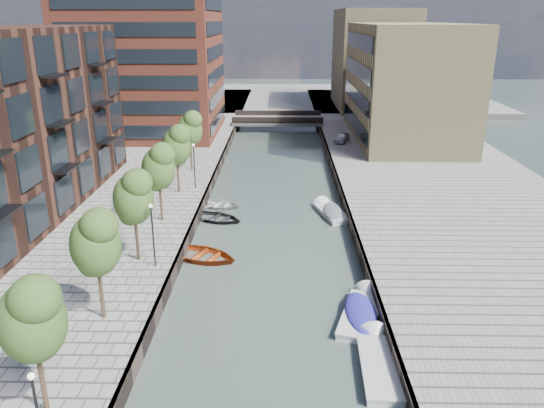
{
  "coord_description": "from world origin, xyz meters",
  "views": [
    {
      "loc": [
        0.67,
        -5.77,
        15.68
      ],
      "look_at": [
        0.0,
        28.73,
        3.5
      ],
      "focal_mm": 35.0,
      "sensor_mm": 36.0,
      "label": 1
    }
  ],
  "objects_px": {
    "bridge": "(278,120)",
    "motorboat_3": "(362,312)",
    "tree_1": "(31,317)",
    "car": "(342,137)",
    "tree_2": "(95,241)",
    "motorboat_4": "(330,212)",
    "tree_5": "(176,144)",
    "sloop_4": "(217,220)",
    "motorboat_2": "(379,361)",
    "tree_6": "(190,128)",
    "sloop_3": "(219,207)",
    "tree_4": "(158,166)",
    "tree_3": "(133,196)",
    "sloop_2": "(203,259)"
  },
  "relations": [
    {
      "from": "bridge",
      "to": "motorboat_3",
      "type": "xyz_separation_m",
      "value": [
        5.18,
        -51.9,
        -1.17
      ]
    },
    {
      "from": "tree_1",
      "to": "car",
      "type": "relative_size",
      "value": 1.71
    },
    {
      "from": "tree_2",
      "to": "car",
      "type": "distance_m",
      "value": 44.62
    },
    {
      "from": "bridge",
      "to": "car",
      "type": "distance_m",
      "value": 15.11
    },
    {
      "from": "motorboat_4",
      "to": "tree_1",
      "type": "bearing_deg",
      "value": -117.8
    },
    {
      "from": "tree_5",
      "to": "tree_1",
      "type": "bearing_deg",
      "value": -90.0
    },
    {
      "from": "bridge",
      "to": "car",
      "type": "height_order",
      "value": "bridge"
    },
    {
      "from": "tree_5",
      "to": "sloop_4",
      "type": "height_order",
      "value": "tree_5"
    },
    {
      "from": "motorboat_2",
      "to": "tree_6",
      "type": "bearing_deg",
      "value": 114.66
    },
    {
      "from": "sloop_4",
      "to": "motorboat_3",
      "type": "distance_m",
      "value": 17.44
    },
    {
      "from": "sloop_4",
      "to": "sloop_3",
      "type": "bearing_deg",
      "value": 28.12
    },
    {
      "from": "bridge",
      "to": "tree_4",
      "type": "distance_m",
      "value": 41.08
    },
    {
      "from": "sloop_3",
      "to": "car",
      "type": "bearing_deg",
      "value": -13.5
    },
    {
      "from": "tree_2",
      "to": "motorboat_4",
      "type": "distance_m",
      "value": 23.08
    },
    {
      "from": "tree_1",
      "to": "motorboat_3",
      "type": "distance_m",
      "value": 17.2
    },
    {
      "from": "sloop_4",
      "to": "tree_3",
      "type": "bearing_deg",
      "value": -177.83
    },
    {
      "from": "tree_4",
      "to": "tree_5",
      "type": "distance_m",
      "value": 7.0
    },
    {
      "from": "tree_4",
      "to": "sloop_3",
      "type": "distance_m",
      "value": 8.66
    },
    {
      "from": "bridge",
      "to": "tree_4",
      "type": "bearing_deg",
      "value": -102.0
    },
    {
      "from": "sloop_2",
      "to": "motorboat_3",
      "type": "xyz_separation_m",
      "value": [
        9.92,
        -7.08,
        0.22
      ]
    },
    {
      "from": "sloop_2",
      "to": "tree_4",
      "type": "bearing_deg",
      "value": 61.31
    },
    {
      "from": "bridge",
      "to": "tree_3",
      "type": "xyz_separation_m",
      "value": [
        -8.5,
        -47.0,
        3.92
      ]
    },
    {
      "from": "motorboat_3",
      "to": "motorboat_4",
      "type": "bearing_deg",
      "value": 91.44
    },
    {
      "from": "sloop_3",
      "to": "car",
      "type": "xyz_separation_m",
      "value": [
        12.94,
        21.47,
        1.59
      ]
    },
    {
      "from": "bridge",
      "to": "tree_3",
      "type": "distance_m",
      "value": 47.92
    },
    {
      "from": "tree_3",
      "to": "tree_5",
      "type": "distance_m",
      "value": 14.0
    },
    {
      "from": "bridge",
      "to": "tree_1",
      "type": "distance_m",
      "value": 61.71
    },
    {
      "from": "tree_3",
      "to": "tree_4",
      "type": "xyz_separation_m",
      "value": [
        0.0,
        7.0,
        0.0
      ]
    },
    {
      "from": "bridge",
      "to": "motorboat_2",
      "type": "relative_size",
      "value": 2.4
    },
    {
      "from": "sloop_4",
      "to": "tree_2",
      "type": "bearing_deg",
      "value": -168.89
    },
    {
      "from": "sloop_4",
      "to": "motorboat_2",
      "type": "height_order",
      "value": "motorboat_2"
    },
    {
      "from": "motorboat_2",
      "to": "motorboat_4",
      "type": "height_order",
      "value": "motorboat_2"
    },
    {
      "from": "tree_4",
      "to": "tree_3",
      "type": "bearing_deg",
      "value": -90.0
    },
    {
      "from": "tree_1",
      "to": "motorboat_2",
      "type": "height_order",
      "value": "tree_1"
    },
    {
      "from": "tree_3",
      "to": "tree_5",
      "type": "xyz_separation_m",
      "value": [
        0.0,
        14.0,
        0.0
      ]
    },
    {
      "from": "tree_2",
      "to": "motorboat_2",
      "type": "xyz_separation_m",
      "value": [
        13.88,
        -2.24,
        -5.2
      ]
    },
    {
      "from": "tree_6",
      "to": "sloop_3",
      "type": "distance_m",
      "value": 10.44
    },
    {
      "from": "motorboat_3",
      "to": "motorboat_4",
      "type": "xyz_separation_m",
      "value": [
        -0.4,
        16.08,
        -0.02
      ]
    },
    {
      "from": "bridge",
      "to": "sloop_4",
      "type": "relative_size",
      "value": 2.94
    },
    {
      "from": "tree_2",
      "to": "motorboat_2",
      "type": "bearing_deg",
      "value": -9.15
    },
    {
      "from": "tree_3",
      "to": "sloop_4",
      "type": "bearing_deg",
      "value": 67.85
    },
    {
      "from": "bridge",
      "to": "sloop_3",
      "type": "height_order",
      "value": "bridge"
    },
    {
      "from": "tree_4",
      "to": "sloop_3",
      "type": "bearing_deg",
      "value": 57.68
    },
    {
      "from": "tree_6",
      "to": "motorboat_3",
      "type": "xyz_separation_m",
      "value": [
        13.68,
        -25.9,
        -5.09
      ]
    },
    {
      "from": "tree_3",
      "to": "motorboat_3",
      "type": "relative_size",
      "value": 1.05
    },
    {
      "from": "motorboat_3",
      "to": "car",
      "type": "xyz_separation_m",
      "value": [
        2.92,
        39.15,
        1.38
      ]
    },
    {
      "from": "tree_5",
      "to": "car",
      "type": "height_order",
      "value": "tree_5"
    },
    {
      "from": "tree_3",
      "to": "motorboat_4",
      "type": "distance_m",
      "value": 18.09
    },
    {
      "from": "tree_6",
      "to": "motorboat_2",
      "type": "height_order",
      "value": "tree_6"
    },
    {
      "from": "sloop_4",
      "to": "motorboat_2",
      "type": "bearing_deg",
      "value": -127.61
    }
  ]
}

